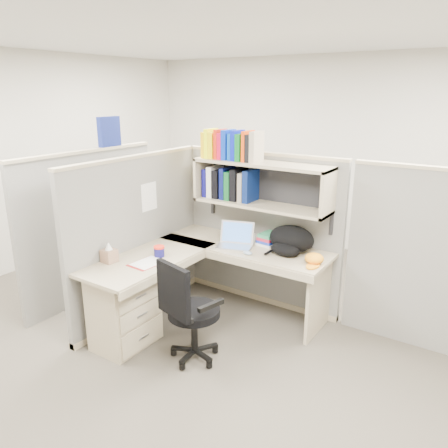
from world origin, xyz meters
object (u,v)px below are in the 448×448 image
Objects in this scene: backpack at (289,240)px; task_chair at (190,326)px; desk at (158,293)px; snack_canister at (159,251)px; laptop at (234,236)px.

backpack reaches higher than task_chair.
backpack is at bearing 45.98° from desk.
backpack is at bearing 37.41° from snack_canister.
task_chair is at bearing -16.45° from desk.
laptop is at bearing 52.97° from snack_canister.
desk is 17.05× the size of snack_canister.
task_chair is at bearing -27.09° from snack_canister.
backpack reaches higher than desk.
snack_canister is (-0.10, 0.16, 0.34)m from desk.
laptop is 0.77× the size of backpack.
desk is 5.14× the size of laptop.
backpack is 1.23m from task_chair.
snack_canister is (-0.45, -0.60, -0.07)m from laptop.
desk is 0.39m from snack_canister.
snack_canister is (-0.97, -0.74, -0.08)m from backpack.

